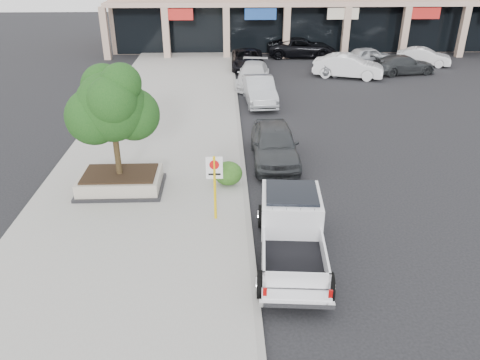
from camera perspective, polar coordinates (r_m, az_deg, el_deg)
The scene contains 18 objects.
ground at distance 15.82m, azimuth 6.74°, elevation -6.06°, with size 120.00×120.00×0.00m, color black.
sidewalk at distance 21.16m, azimuth -10.54°, elevation 2.66°, with size 8.00×52.00×0.15m, color gray.
curb at distance 20.94m, azimuth 0.22°, elevation 2.86°, with size 0.20×52.00×0.15m, color gray.
planter at distance 18.38m, azimuth -14.34°, elevation -0.16°, with size 3.20×2.20×0.68m.
planter_tree at distance 17.42m, azimuth -14.89°, elevation 8.75°, with size 2.90×2.55×4.00m.
no_parking_sign at distance 15.38m, azimuth -3.11°, elevation 0.08°, with size 0.55×0.09×2.30m.
hedge at distance 18.12m, azimuth -1.44°, elevation 0.82°, with size 1.10×0.99×0.94m, color #1F4313.
pickup_truck at distance 14.06m, azimuth 6.38°, elevation -6.42°, with size 2.03×5.49×1.73m, color silver, non-canonical shape.
curb_car_a at distance 20.46m, azimuth 4.23°, elevation 4.47°, with size 1.94×4.81×1.64m, color #303336.
curb_car_b at distance 28.59m, azimuth 2.38°, elevation 10.87°, with size 1.65×4.73×1.56m, color #A5A8AD.
curb_car_c at distance 32.46m, azimuth 1.61°, elevation 12.71°, with size 2.07×5.09×1.48m, color silver.
curb_car_d at distance 37.27m, azimuth 0.92°, elevation 14.51°, with size 2.43×5.26×1.46m, color black.
lot_car_a at distance 36.26m, azimuth 12.49°, elevation 13.50°, with size 1.63×4.06×1.38m, color #97999E.
lot_car_b at distance 35.46m, azimuth 13.05°, elevation 13.37°, with size 1.73×4.95×1.63m, color silver.
lot_car_c at distance 37.68m, azimuth 19.30°, elevation 13.14°, with size 1.93×4.75×1.38m, color #292B2D.
lot_car_d at distance 41.85m, azimuth 7.48°, elevation 15.73°, with size 2.67×5.79×1.61m, color black.
lot_car_e at distance 40.02m, azimuth 15.40°, elevation 14.40°, with size 1.66×4.12×1.41m, color #B0B4B9.
lot_car_f at distance 41.09m, azimuth 21.47°, elevation 13.81°, with size 1.44×4.13×1.36m, color silver.
Camera 1 is at (-2.32, -13.17, 8.46)m, focal length 35.00 mm.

